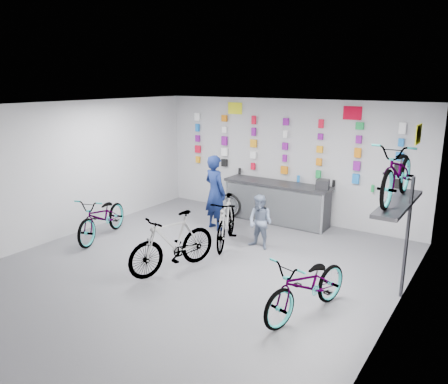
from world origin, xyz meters
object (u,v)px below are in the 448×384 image
Objects in this scene: bike_service at (226,221)px; customer at (260,222)px; bike_left at (102,217)px; counter at (276,203)px; bike_center at (172,242)px; bike_right at (308,285)px; clerk at (215,192)px.

customer is at bearing -2.94° from bike_service.
counter is at bearing 31.57° from bike_left.
bike_service is (-0.17, -2.01, 0.04)m from counter.
bike_right is (2.70, -0.12, -0.07)m from bike_center.
bike_center is 1.63m from bike_service.
bike_center reaches higher than bike_service.
clerk is at bearing 115.39° from bike_service.
clerk is at bearing 123.10° from bike_center.
bike_center is at bearing -108.49° from customer.
bike_right is 1.04× the size of bike_service.
bike_right is 2.75m from customer.
customer is (1.50, -0.52, -0.31)m from clerk.
clerk is at bearing 165.79° from customer.
clerk reaches higher than bike_left.
bike_left is 1.64× the size of customer.
bike_service is at bearing 102.99° from bike_center.
counter is 1.47× the size of bike_right.
customer is (0.52, -1.77, 0.09)m from counter.
customer is (0.80, 1.86, 0.02)m from bike_center.
bike_left is 1.06× the size of clerk.
clerk reaches higher than customer.
bike_center is 1.00× the size of bike_right.
bike_right is 1.60× the size of customer.
customer reaches higher than bike_service.
bike_center is (-0.28, -3.64, 0.06)m from counter.
bike_center is at bearing 123.13° from clerk.
counter is 1.53× the size of bike_service.
bike_left is (-2.70, -3.17, 0.01)m from counter.
counter is 4.47m from bike_right.
bike_center is 2.50m from clerk.
bike_left is at bearing -171.66° from bike_right.
counter is at bearing 111.28° from customer.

